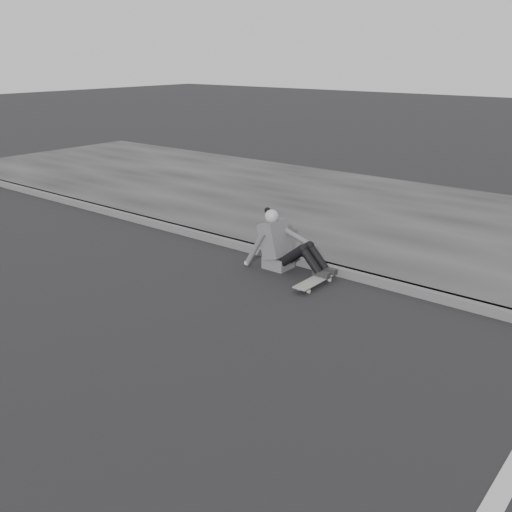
{
  "coord_description": "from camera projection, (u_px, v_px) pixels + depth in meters",
  "views": [
    {
      "loc": [
        4.08,
        -4.06,
        2.97
      ],
      "look_at": [
        -0.25,
        1.37,
        0.5
      ],
      "focal_mm": 40.0,
      "sensor_mm": 36.0,
      "label": 1
    }
  ],
  "objects": [
    {
      "name": "seated_woman",
      "position": [
        282.0,
        245.0,
        8.21
      ],
      "size": [
        1.38,
        0.46,
        0.88
      ],
      "color": "#4D4D50",
      "rests_on": "ground"
    },
    {
      "name": "curb",
      "position": [
        321.0,
        266.0,
        8.26
      ],
      "size": [
        24.0,
        0.16,
        0.12
      ],
      "primitive_type": "cube",
      "color": "#4D4D4D",
      "rests_on": "ground"
    },
    {
      "name": "sidewalk",
      "position": [
        410.0,
        221.0,
        10.49
      ],
      "size": [
        24.0,
        6.0,
        0.12
      ],
      "primitive_type": "cube",
      "color": "#313131",
      "rests_on": "ground"
    },
    {
      "name": "skateboard",
      "position": [
        315.0,
        281.0,
        7.7
      ],
      "size": [
        0.2,
        0.78,
        0.09
      ],
      "color": "#ABAAA5",
      "rests_on": "ground"
    },
    {
      "name": "ground",
      "position": [
        197.0,
        335.0,
        6.38
      ],
      "size": [
        80.0,
        80.0,
        0.0
      ],
      "primitive_type": "plane",
      "color": "black",
      "rests_on": "ground"
    }
  ]
}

